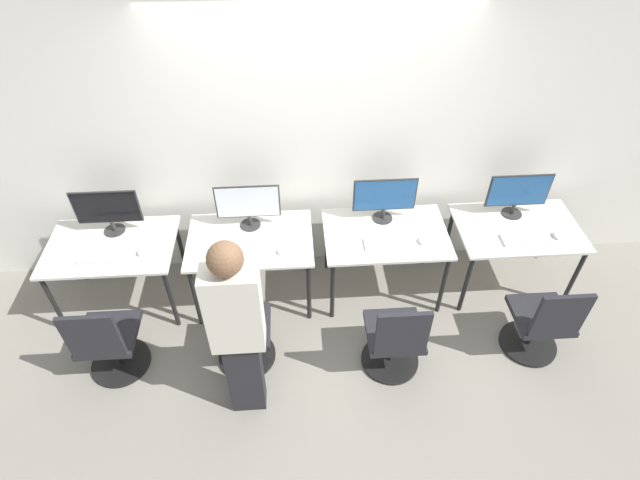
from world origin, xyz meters
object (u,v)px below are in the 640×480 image
(keyboard_far_right, at_px, (526,239))
(mouse_left, at_px, (280,251))
(mouse_far_left, at_px, (140,252))
(mouse_far_right, at_px, (556,236))
(office_chair_right, at_px, (395,341))
(monitor_far_right, at_px, (518,193))
(office_chair_far_right, at_px, (541,325))
(monitor_right, at_px, (385,198))
(keyboard_far_left, at_px, (105,256))
(monitor_far_left, at_px, (107,210))
(office_chair_left, at_px, (243,337))
(mouse_right, at_px, (422,241))
(office_chair_far_left, at_px, (109,344))
(person_left, at_px, (237,329))
(keyboard_right, at_px, (389,243))
(monitor_left, at_px, (248,204))
(keyboard_left, at_px, (249,252))

(keyboard_far_right, bearing_deg, mouse_left, -179.82)
(mouse_far_left, height_order, mouse_far_right, same)
(office_chair_right, bearing_deg, monitor_far_right, 40.94)
(office_chair_far_right, bearing_deg, office_chair_right, -176.10)
(mouse_far_right, bearing_deg, monitor_right, 166.55)
(keyboard_far_left, xyz_separation_m, mouse_far_left, (0.28, 0.03, 0.01))
(monitor_right, bearing_deg, monitor_far_left, -179.73)
(office_chair_left, relative_size, mouse_right, 9.58)
(office_chair_far_left, distance_m, mouse_far_right, 3.82)
(monitor_right, distance_m, office_chair_far_right, 1.65)
(office_chair_far_left, bearing_deg, monitor_far_right, 15.13)
(office_chair_far_left, bearing_deg, person_left, -18.52)
(keyboard_right, height_order, keyboard_far_right, same)
(monitor_far_right, bearing_deg, monitor_left, -179.96)
(person_left, distance_m, keyboard_right, 1.56)
(keyboard_left, relative_size, keyboard_right, 1.00)
(mouse_left, bearing_deg, office_chair_right, -38.53)
(mouse_right, relative_size, mouse_far_right, 1.00)
(monitor_far_left, bearing_deg, mouse_left, -14.29)
(keyboard_far_left, distance_m, mouse_right, 2.65)
(mouse_far_left, distance_m, mouse_right, 2.36)
(keyboard_left, height_order, monitor_far_right, monitor_far_right)
(monitor_right, height_order, office_chair_right, monitor_right)
(office_chair_left, height_order, office_chair_far_right, same)
(office_chair_left, relative_size, office_chair_right, 1.00)
(keyboard_far_left, relative_size, office_chair_far_left, 0.49)
(monitor_left, height_order, office_chair_far_right, monitor_left)
(office_chair_left, distance_m, office_chair_right, 1.20)
(monitor_far_left, xyz_separation_m, office_chair_right, (2.32, -1.07, -0.60))
(monitor_right, distance_m, keyboard_far_right, 1.26)
(office_chair_far_left, height_order, mouse_right, office_chair_far_left)
(keyboard_far_left, bearing_deg, monitor_far_right, 5.28)
(keyboard_far_left, distance_m, office_chair_right, 2.46)
(monitor_far_left, height_order, keyboard_far_left, monitor_far_left)
(office_chair_far_left, bearing_deg, office_chair_right, -3.13)
(monitor_left, distance_m, office_chair_far_right, 2.62)
(keyboard_far_left, xyz_separation_m, office_chair_right, (2.32, -0.73, -0.37))
(keyboard_right, distance_m, office_chair_far_right, 1.40)
(person_left, bearing_deg, mouse_far_left, 131.20)
(monitor_far_left, height_order, mouse_far_left, monitor_far_left)
(monitor_left, xyz_separation_m, keyboard_right, (1.18, -0.33, -0.22))
(office_chair_right, xyz_separation_m, monitor_far_right, (1.23, 1.06, 0.60))
(keyboard_far_right, bearing_deg, keyboard_right, 178.70)
(mouse_left, bearing_deg, office_chair_far_left, -157.23)
(mouse_far_left, distance_m, keyboard_right, 2.08)
(keyboard_far_left, distance_m, keyboard_far_right, 3.55)
(keyboard_far_right, bearing_deg, office_chair_far_right, -90.37)
(person_left, height_order, mouse_right, person_left)
(monitor_left, bearing_deg, mouse_far_right, -7.16)
(office_chair_far_left, relative_size, office_chair_right, 1.00)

